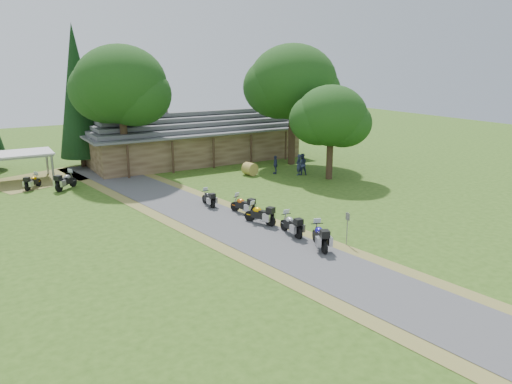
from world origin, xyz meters
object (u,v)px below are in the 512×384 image
lodge (193,136)px  motorcycle_row_d (243,204)px  motorcycle_carport_b (66,180)px  motorcycle_row_b (291,224)px  motorcycle_row_a (320,235)px  motorcycle_carport_a (33,181)px  carport (18,167)px  motorcycle_row_e (208,198)px  hay_bale (250,169)px  motorcycle_row_c (260,213)px

lodge → motorcycle_row_d: lodge is taller
motorcycle_row_d → motorcycle_carport_b: motorcycle_carport_b is taller
motorcycle_row_b → motorcycle_carport_b: 19.72m
motorcycle_row_b → motorcycle_carport_b: size_ratio=0.94×
motorcycle_row_a → motorcycle_carport_a: size_ratio=1.19×
carport → motorcycle_row_b: carport is taller
motorcycle_row_a → motorcycle_carport_a: (-11.34, 21.53, -0.12)m
motorcycle_row_b → motorcycle_carport_a: bearing=34.2°
motorcycle_row_e → hay_bale: size_ratio=1.56×
carport → motorcycle_row_c: size_ratio=2.73×
lodge → motorcycle_carport_b: size_ratio=10.12×
motorcycle_row_c → hay_bale: 13.36m
motorcycle_carport_a → motorcycle_carport_b: bearing=-83.9°
carport → motorcycle_row_c: bearing=-59.7°
lodge → carport: size_ratio=3.92×
motorcycle_row_a → motorcycle_carport_b: motorcycle_carport_b is taller
motorcycle_row_d → motorcycle_row_c: bearing=159.6°
motorcycle_row_e → hay_bale: (7.18, 6.68, -0.04)m
motorcycle_carport_b → hay_bale: (14.68, -3.11, -0.17)m
motorcycle_carport_a → hay_bale: bearing=-64.4°
motorcycle_row_b → motorcycle_carport_a: 22.10m
motorcycle_row_c → motorcycle_row_e: 5.26m
motorcycle_row_d → hay_bale: bearing=-49.4°
motorcycle_carport_a → motorcycle_carport_b: 2.66m
motorcycle_row_a → motorcycle_row_b: motorcycle_row_a is taller
motorcycle_carport_a → motorcycle_carport_b: (2.18, -1.52, 0.12)m
carport → motorcycle_carport_a: carport is taller
hay_bale → lodge: bearing=99.0°
lodge → hay_bale: 9.05m
motorcycle_row_d → motorcycle_row_e: 3.03m
motorcycle_carport_b → hay_bale: motorcycle_carport_b is taller
lodge → motorcycle_carport_a: lodge is taller
motorcycle_row_b → motorcycle_carport_a: (-11.19, 19.06, -0.07)m
motorcycle_row_a → motorcycle_row_d: (-0.52, 7.42, -0.07)m
motorcycle_row_c → motorcycle_carport_a: motorcycle_row_c is taller
motorcycle_row_a → motorcycle_carport_b: (-9.16, 20.01, 0.00)m
motorcycle_carport_b → hay_bale: bearing=-53.5°
carport → motorcycle_carport_a: 3.52m
motorcycle_row_d → motorcycle_carport_a: bearing=20.6°
motorcycle_row_b → motorcycle_row_d: motorcycle_row_b is taller
motorcycle_row_a → motorcycle_carport_b: size_ratio=1.00×
lodge → motorcycle_row_d: bearing=-104.3°
motorcycle_row_d → carport: bearing=16.2°
motorcycle_row_c → motorcycle_row_e: motorcycle_row_c is taller
motorcycle_row_c → motorcycle_row_d: 2.37m
lodge → motorcycle_carport_a: 16.12m
motorcycle_row_a → motorcycle_row_d: motorcycle_row_a is taller
carport → motorcycle_carport_a: size_ratio=3.09×
motorcycle_row_c → motorcycle_row_d: size_ratio=1.05×
motorcycle_row_a → motorcycle_row_b: 2.47m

